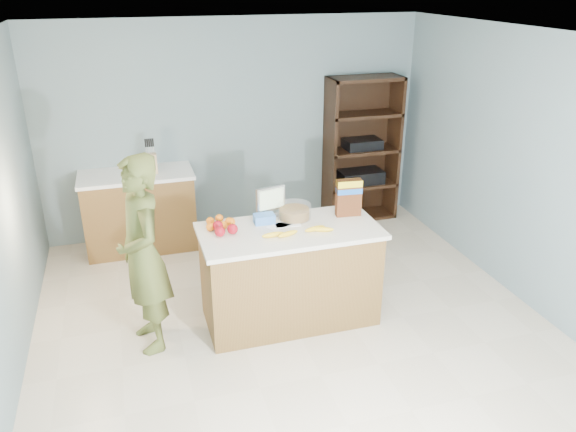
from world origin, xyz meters
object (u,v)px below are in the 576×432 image
object	(u,v)px
person	(143,255)
tv	(271,200)
cereal_box	(349,195)
shelving_unit	(360,152)
counter_peninsula	(290,278)

from	to	relation	value
person	tv	world-z (taller)	person
cereal_box	person	bearing A→B (deg)	-175.41
person	cereal_box	world-z (taller)	person
shelving_unit	person	bearing A→B (deg)	-143.50
person	cereal_box	distance (m)	1.86
counter_peninsula	shelving_unit	distance (m)	2.61
cereal_box	shelving_unit	bearing A→B (deg)	63.48
counter_peninsula	cereal_box	xyz separation A→B (m)	(0.59, 0.13, 0.68)
shelving_unit	counter_peninsula	bearing A→B (deg)	-127.11
shelving_unit	cereal_box	bearing A→B (deg)	-116.52
tv	cereal_box	xyz separation A→B (m)	(0.68, -0.18, 0.04)
shelving_unit	cereal_box	xyz separation A→B (m)	(-0.96, -1.92, 0.23)
person	counter_peninsula	bearing A→B (deg)	78.71
shelving_unit	cereal_box	world-z (taller)	shelving_unit
counter_peninsula	person	xyz separation A→B (m)	(-1.24, -0.02, 0.42)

